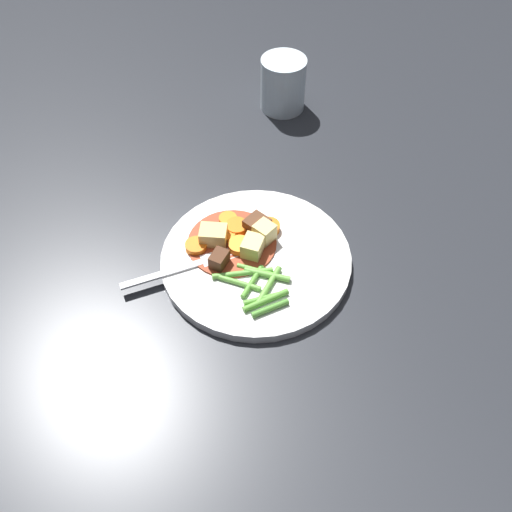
{
  "coord_description": "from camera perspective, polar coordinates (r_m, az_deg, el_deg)",
  "views": [
    {
      "loc": [
        -0.37,
        0.36,
        0.63
      ],
      "look_at": [
        0.0,
        0.0,
        0.01
      ],
      "focal_mm": 40.75,
      "sensor_mm": 36.0,
      "label": 1
    }
  ],
  "objects": [
    {
      "name": "green_bean_5",
      "position": [
        0.79,
        -0.05,
        -1.38
      ],
      "size": [
        0.05,
        0.03,
        0.01
      ],
      "primitive_type": "cylinder",
      "rotation": [
        0.0,
        1.57,
        0.47
      ],
      "color": "#66AD42",
      "rests_on": "dinner_plate"
    },
    {
      "name": "carrot_slice_2",
      "position": [
        0.84,
        1.23,
        2.82
      ],
      "size": [
        0.03,
        0.03,
        0.01
      ],
      "primitive_type": "cylinder",
      "rotation": [
        0.0,
        0.0,
        6.26
      ],
      "color": "orange",
      "rests_on": "dinner_plate"
    },
    {
      "name": "green_bean_8",
      "position": [
        0.76,
        0.97,
        -4.38
      ],
      "size": [
        0.03,
        0.06,
        0.01
      ],
      "primitive_type": "cylinder",
      "rotation": [
        0.0,
        1.57,
        1.28
      ],
      "color": "#599E38",
      "rests_on": "dinner_plate"
    },
    {
      "name": "water_glass",
      "position": [
        1.07,
        2.67,
        16.51
      ],
      "size": [
        0.08,
        0.08,
        0.09
      ],
      "primitive_type": "cylinder",
      "color": "silver",
      "rests_on": "ground_plane"
    },
    {
      "name": "carrot_slice_4",
      "position": [
        0.82,
        -5.9,
        0.96
      ],
      "size": [
        0.04,
        0.04,
        0.01
      ],
      "primitive_type": "cylinder",
      "rotation": [
        0.0,
        0.0,
        0.5
      ],
      "color": "orange",
      "rests_on": "dinner_plate"
    },
    {
      "name": "carrot_slice_1",
      "position": [
        0.83,
        -3.05,
        2.14
      ],
      "size": [
        0.04,
        0.04,
        0.01
      ],
      "primitive_type": "cylinder",
      "rotation": [
        0.0,
        0.0,
        1.34
      ],
      "color": "orange",
      "rests_on": "dinner_plate"
    },
    {
      "name": "green_bean_3",
      "position": [
        0.76,
        0.85,
        -4.17
      ],
      "size": [
        0.03,
        0.05,
        0.01
      ],
      "primitive_type": "cylinder",
      "rotation": [
        0.0,
        1.57,
        1.11
      ],
      "color": "#599E38",
      "rests_on": "dinner_plate"
    },
    {
      "name": "meat_chunk_1",
      "position": [
        0.79,
        -3.63,
        -0.39
      ],
      "size": [
        0.03,
        0.03,
        0.02
      ],
      "primitive_type": "cube",
      "rotation": [
        0.0,
        0.0,
        3.5
      ],
      "color": "#4C2B19",
      "rests_on": "dinner_plate"
    },
    {
      "name": "potato_chunk_2",
      "position": [
        0.8,
        -0.1,
        1.04
      ],
      "size": [
        0.04,
        0.04,
        0.03
      ],
      "primitive_type": "cube",
      "rotation": [
        0.0,
        0.0,
        3.61
      ],
      "color": "#E5CC7A",
      "rests_on": "dinner_plate"
    },
    {
      "name": "green_bean_1",
      "position": [
        0.77,
        -1.62,
        -2.66
      ],
      "size": [
        0.06,
        0.03,
        0.01
      ],
      "primitive_type": "cylinder",
      "rotation": [
        0.0,
        1.57,
        0.46
      ],
      "color": "#66AD42",
      "rests_on": "dinner_plate"
    },
    {
      "name": "meat_chunk_0",
      "position": [
        0.83,
        0.11,
        2.97
      ],
      "size": [
        0.03,
        0.03,
        0.02
      ],
      "primitive_type": "cube",
      "rotation": [
        0.0,
        0.0,
        4.79
      ],
      "color": "#56331E",
      "rests_on": "dinner_plate"
    },
    {
      "name": "stew_sauce",
      "position": [
        0.82,
        -2.38,
        1.32
      ],
      "size": [
        0.13,
        0.13,
        0.0
      ],
      "primitive_type": "cylinder",
      "color": "#93381E",
      "rests_on": "dinner_plate"
    },
    {
      "name": "carrot_slice_3",
      "position": [
        0.85,
        -2.76,
        3.6
      ],
      "size": [
        0.03,
        0.03,
        0.01
      ],
      "primitive_type": "cylinder",
      "rotation": [
        0.0,
        0.0,
        1.3
      ],
      "color": "orange",
      "rests_on": "dinner_plate"
    },
    {
      "name": "fork",
      "position": [
        0.8,
        -6.76,
        -1.04
      ],
      "size": [
        0.08,
        0.17,
        0.0
      ],
      "color": "silver",
      "rests_on": "dinner_plate"
    },
    {
      "name": "potato_chunk_0",
      "position": [
        0.82,
        -4.2,
        1.99
      ],
      "size": [
        0.05,
        0.05,
        0.03
      ],
      "primitive_type": "cube",
      "rotation": [
        0.0,
        0.0,
        2.29
      ],
      "color": "#DBBC6B",
      "rests_on": "dinner_plate"
    },
    {
      "name": "carrot_slice_0",
      "position": [
        0.84,
        -1.9,
        2.84
      ],
      "size": [
        0.04,
        0.04,
        0.01
      ],
      "primitive_type": "cylinder",
      "rotation": [
        0.0,
        0.0,
        3.83
      ],
      "color": "orange",
      "rests_on": "dinner_plate"
    },
    {
      "name": "green_bean_7",
      "position": [
        0.78,
        -0.35,
        -2.52
      ],
      "size": [
        0.03,
        0.06,
        0.01
      ],
      "primitive_type": "cylinder",
      "rotation": [
        0.0,
        1.57,
        1.91
      ],
      "color": "#599E38",
      "rests_on": "dinner_plate"
    },
    {
      "name": "ground_plane",
      "position": [
        0.82,
        -0.0,
        -0.64
      ],
      "size": [
        3.0,
        3.0,
        0.0
      ],
      "primitive_type": "plane",
      "color": "#26282D"
    },
    {
      "name": "green_bean_4",
      "position": [
        0.77,
        1.27,
        -2.88
      ],
      "size": [
        0.03,
        0.06,
        0.01
      ],
      "primitive_type": "cylinder",
      "rotation": [
        0.0,
        1.57,
        1.92
      ],
      "color": "#66AD42",
      "rests_on": "dinner_plate"
    },
    {
      "name": "potato_chunk_1",
      "position": [
        0.82,
        0.83,
        2.28
      ],
      "size": [
        0.03,
        0.03,
        0.03
      ],
      "primitive_type": "cube",
      "rotation": [
        0.0,
        0.0,
        0.08
      ],
      "color": "#E5CC7A",
      "rests_on": "dinner_plate"
    },
    {
      "name": "green_bean_2",
      "position": [
        0.75,
        1.4,
        -5.16
      ],
      "size": [
        0.02,
        0.05,
        0.01
      ],
      "primitive_type": "cylinder",
      "rotation": [
        0.0,
        1.57,
        1.25
      ],
      "color": "#4C8E33",
      "rests_on": "dinner_plate"
    },
    {
      "name": "dinner_plate",
      "position": [
        0.81,
        -0.0,
        -0.32
      ],
      "size": [
        0.27,
        0.27,
        0.01
      ],
      "primitive_type": "cylinder",
      "color": "white",
      "rests_on": "ground_plane"
    },
    {
      "name": "green_bean_0",
      "position": [
        0.78,
        -1.33,
        -1.7
      ],
      "size": [
        0.05,
        0.07,
        0.01
      ],
      "primitive_type": "cylinder",
      "rotation": [
        0.0,
        1.57,
        0.95
      ],
      "color": "#66AD42",
      "rests_on": "dinner_plate"
    },
    {
      "name": "green_bean_6",
      "position": [
        0.78,
        1.1,
        -1.85
      ],
      "size": [
        0.06,
        0.04,
        0.01
      ],
      "primitive_type": "cylinder",
      "rotation": [
        0.0,
        1.57,
        0.54
      ],
      "color": "#66AD42",
      "rests_on": "dinner_plate"
    },
    {
      "name": "carrot_slice_5",
      "position": [
        0.81,
        -1.62,
        0.98
      ],
      "size": [
        0.04,
        0.04,
        0.01
      ],
      "primitive_type": "cylinder",
      "rotation": [
        0.0,
        0.0,
        4.47
      ],
      "color": "orange",
      "rests_on": "dinner_plate"
    }
  ]
}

